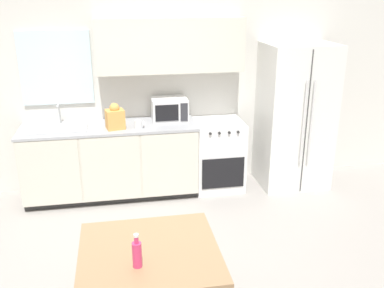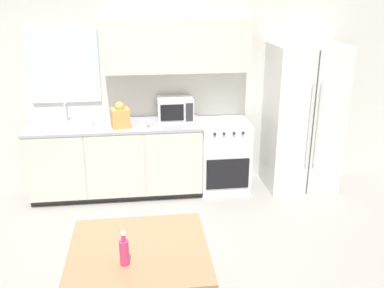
% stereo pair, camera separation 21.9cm
% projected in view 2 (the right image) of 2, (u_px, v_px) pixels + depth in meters
% --- Properties ---
extents(ground_plane, '(12.00, 12.00, 0.00)m').
position_uv_depth(ground_plane, '(159.00, 270.00, 3.97)').
color(ground_plane, gray).
extents(wall_back, '(12.00, 0.38, 2.70)m').
position_uv_depth(wall_back, '(151.00, 77.00, 5.34)').
color(wall_back, silver).
rests_on(wall_back, ground_plane).
extents(kitchen_counter, '(2.09, 0.65, 0.92)m').
position_uv_depth(kitchen_counter, '(117.00, 159.00, 5.32)').
color(kitchen_counter, '#333333').
rests_on(kitchen_counter, ground_plane).
extents(oven_range, '(0.61, 0.61, 0.89)m').
position_uv_depth(oven_range, '(223.00, 155.00, 5.50)').
color(oven_range, white).
rests_on(oven_range, ground_plane).
extents(refrigerator, '(0.86, 0.73, 1.84)m').
position_uv_depth(refrigerator, '(302.00, 118.00, 5.40)').
color(refrigerator, silver).
rests_on(refrigerator, ground_plane).
extents(kitchen_sink, '(0.65, 0.45, 0.26)m').
position_uv_depth(kitchen_sink, '(66.00, 125.00, 5.10)').
color(kitchen_sink, '#B7BABC').
rests_on(kitchen_sink, kitchen_counter).
extents(microwave, '(0.44, 0.35, 0.28)m').
position_uv_depth(microwave, '(175.00, 109.00, 5.31)').
color(microwave, silver).
rests_on(microwave, kitchen_counter).
extents(coffee_mug, '(0.11, 0.08, 0.10)m').
position_uv_depth(coffee_mug, '(144.00, 123.00, 5.04)').
color(coffee_mug, white).
rests_on(coffee_mug, kitchen_counter).
extents(grocery_bag_0, '(0.24, 0.21, 0.31)m').
position_uv_depth(grocery_bag_0, '(120.00, 116.00, 5.01)').
color(grocery_bag_0, '#DB994C').
rests_on(grocery_bag_0, kitchen_counter).
extents(dining_table, '(0.96, 0.90, 0.76)m').
position_uv_depth(dining_table, '(139.00, 262.00, 3.01)').
color(dining_table, '#997551').
rests_on(dining_table, ground_plane).
extents(drink_bottle, '(0.06, 0.06, 0.24)m').
position_uv_depth(drink_bottle, '(124.00, 251.00, 2.77)').
color(drink_bottle, '#DB386B').
rests_on(drink_bottle, dining_table).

